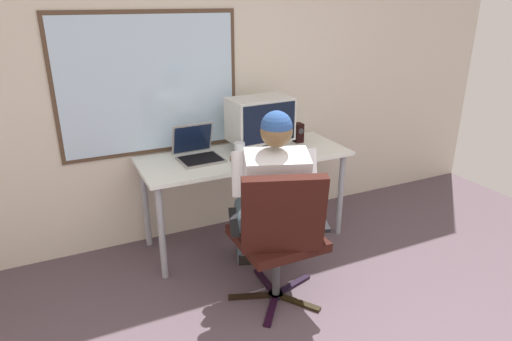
{
  "coord_description": "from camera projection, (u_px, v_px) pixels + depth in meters",
  "views": [
    {
      "loc": [
        -1.24,
        -0.7,
        1.87
      ],
      "look_at": [
        -0.02,
        1.87,
        0.76
      ],
      "focal_mm": 31.35,
      "sensor_mm": 36.0,
      "label": 1
    }
  ],
  "objects": [
    {
      "name": "wall_rear",
      "position": [
        214.0,
        65.0,
        3.48
      ],
      "size": [
        5.58,
        0.08,
        2.76
      ],
      "color": "beige",
      "rests_on": "ground"
    },
    {
      "name": "desk_speaker",
      "position": [
        298.0,
        133.0,
        3.7
      ],
      "size": [
        0.07,
        0.08,
        0.16
      ],
      "color": "black",
      "rests_on": "desk"
    },
    {
      "name": "desk",
      "position": [
        245.0,
        164.0,
        3.46
      ],
      "size": [
        1.61,
        0.62,
        0.74
      ],
      "color": "#8E929A",
      "rests_on": "ground"
    },
    {
      "name": "office_chair",
      "position": [
        280.0,
        231.0,
        2.69
      ],
      "size": [
        0.68,
        0.67,
        0.96
      ],
      "color": "black",
      "rests_on": "ground"
    },
    {
      "name": "laptop",
      "position": [
        197.0,
        150.0,
        3.34
      ],
      "size": [
        0.33,
        0.34,
        0.25
      ],
      "color": "gray",
      "rests_on": "desk"
    },
    {
      "name": "person_seated",
      "position": [
        273.0,
        197.0,
        2.89
      ],
      "size": [
        0.66,
        0.84,
        1.26
      ],
      "color": "#3F525E",
      "rests_on": "ground"
    },
    {
      "name": "wine_glass",
      "position": [
        240.0,
        149.0,
        3.23
      ],
      "size": [
        0.08,
        0.08,
        0.15
      ],
      "color": "silver",
      "rests_on": "desk"
    },
    {
      "name": "crt_monitor",
      "position": [
        260.0,
        119.0,
        3.44
      ],
      "size": [
        0.49,
        0.32,
        0.42
      ],
      "color": "beige",
      "rests_on": "desk"
    }
  ]
}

